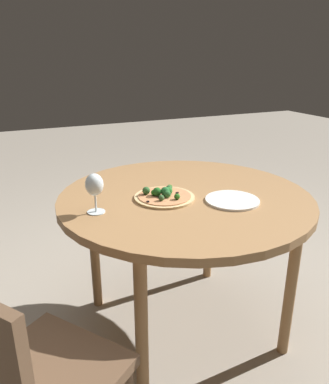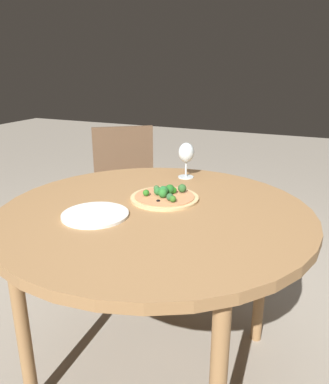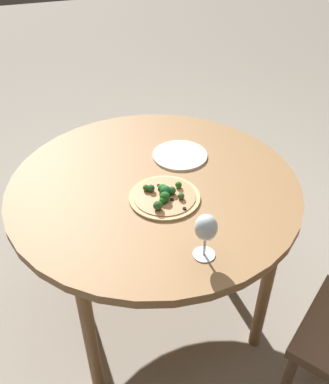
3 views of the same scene
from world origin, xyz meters
The scene contains 5 objects.
ground_plane centered at (0.00, 0.00, 0.00)m, with size 12.00×12.00×0.00m, color gray.
dining_table centered at (0.00, 0.00, 0.67)m, with size 1.15×1.15×0.74m.
pizza centered at (-0.01, 0.11, 0.75)m, with size 0.27×0.27×0.05m.
wine_glass centered at (-0.04, 0.42, 0.85)m, with size 0.07×0.07×0.16m.
plate_near centered at (-0.16, -0.15, 0.74)m, with size 0.24×0.24×0.01m.
Camera 3 is at (0.38, 1.30, 1.74)m, focal length 40.00 mm.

